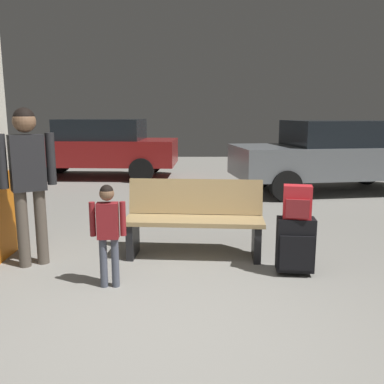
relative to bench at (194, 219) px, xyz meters
name	(u,v)px	position (x,y,z in m)	size (l,w,h in m)	color
ground_plane	(181,214)	(-0.19, 2.24, -0.49)	(18.00, 18.00, 0.10)	gray
bench	(194,219)	(0.00, 0.00, 0.00)	(1.64, 0.66, 0.89)	tan
suitcase	(295,245)	(1.03, -0.61, -0.12)	(0.40, 0.26, 0.60)	black
backpack_bright	(297,202)	(1.03, -0.61, 0.33)	(0.31, 0.24, 0.34)	red
child	(108,225)	(-0.84, -0.90, 0.18)	(0.34, 0.20, 1.01)	#4C5160
adult	(28,170)	(-1.79, -0.30, 0.62)	(0.52, 0.35, 1.72)	brown
parked_car_far	(98,147)	(-2.40, 6.09, 0.36)	(4.19, 1.99, 1.51)	maroon
parked_car_near	(333,154)	(3.01, 4.00, 0.36)	(4.29, 2.24, 1.51)	slate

